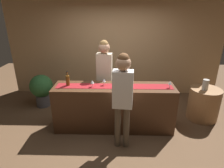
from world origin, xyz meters
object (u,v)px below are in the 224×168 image
at_px(vase_on_side_table, 205,85).
at_px(wine_glass_mid_counter, 104,80).
at_px(wine_bottle_green, 124,82).
at_px(wine_glass_far_end, 170,83).
at_px(customer_sipping, 123,92).
at_px(potted_plant_tall, 42,88).
at_px(wine_glass_near_customer, 92,82).
at_px(round_side_table, 204,104).
at_px(bartender, 104,70).
at_px(wine_bottle_amber, 68,80).

bearing_deg(vase_on_side_table, wine_glass_mid_counter, -171.69).
relative_size(wine_bottle_green, wine_glass_far_end, 2.10).
bearing_deg(customer_sipping, wine_glass_mid_counter, 124.93).
distance_m(wine_glass_far_end, potted_plant_tall, 3.19).
height_order(wine_glass_near_customer, potted_plant_tall, wine_glass_near_customer).
relative_size(wine_glass_mid_counter, round_side_table, 0.19).
bearing_deg(bartender, vase_on_side_table, -179.61).
distance_m(wine_glass_near_customer, wine_glass_mid_counter, 0.25).
bearing_deg(wine_glass_near_customer, customer_sipping, -43.75).
distance_m(wine_glass_mid_counter, round_side_table, 2.39).
distance_m(wine_bottle_amber, wine_glass_mid_counter, 0.73).
distance_m(customer_sipping, vase_on_side_table, 2.09).
height_order(wine_glass_mid_counter, wine_glass_far_end, same).
xyz_separation_m(wine_bottle_amber, potted_plant_tall, (-0.95, 0.92, -0.58)).
xyz_separation_m(wine_bottle_green, round_side_table, (1.87, 0.45, -0.70)).
distance_m(wine_bottle_green, vase_on_side_table, 1.86).
bearing_deg(wine_bottle_green, wine_glass_far_end, -1.58).
bearing_deg(potted_plant_tall, vase_on_side_table, -8.42).
distance_m(wine_bottle_green, wine_glass_far_end, 0.90).
bearing_deg(wine_glass_far_end, wine_bottle_green, 178.42).
height_order(wine_glass_near_customer, customer_sipping, customer_sipping).
bearing_deg(wine_bottle_amber, customer_sipping, -30.06).
xyz_separation_m(wine_glass_mid_counter, vase_on_side_table, (2.19, 0.32, -0.20)).
height_order(bartender, potted_plant_tall, bartender).
distance_m(wine_glass_near_customer, vase_on_side_table, 2.46).
bearing_deg(vase_on_side_table, wine_bottle_green, -167.48).
bearing_deg(vase_on_side_table, bartender, 174.58).
xyz_separation_m(wine_glass_mid_counter, wine_glass_far_end, (1.29, -0.10, 0.00)).
bearing_deg(bartender, wine_glass_near_customer, 77.67).
xyz_separation_m(wine_glass_near_customer, customer_sipping, (0.59, -0.56, 0.04)).
height_order(wine_bottle_green, wine_glass_near_customer, wine_bottle_green).
bearing_deg(wine_glass_mid_counter, potted_plant_tall, 151.95).
xyz_separation_m(customer_sipping, potted_plant_tall, (-2.03, 1.55, -0.62)).
height_order(wine_bottle_amber, wine_glass_near_customer, wine_bottle_amber).
relative_size(round_side_table, potted_plant_tall, 0.87).
height_order(wine_glass_near_customer, wine_glass_mid_counter, same).
height_order(wine_glass_mid_counter, potted_plant_tall, wine_glass_mid_counter).
bearing_deg(wine_glass_near_customer, round_side_table, 10.65).
bearing_deg(bartender, wine_bottle_amber, 43.97).
xyz_separation_m(customer_sipping, round_side_table, (1.90, 1.03, -0.74)).
xyz_separation_m(wine_bottle_amber, customer_sipping, (1.09, -0.63, 0.04)).
bearing_deg(wine_glass_mid_counter, bartender, 92.47).
bearing_deg(vase_on_side_table, customer_sipping, -152.02).
bearing_deg(wine_bottle_green, bartender, 124.08).
xyz_separation_m(wine_bottle_green, wine_glass_mid_counter, (-0.39, 0.08, -0.01)).
relative_size(wine_bottle_amber, customer_sipping, 0.17).
bearing_deg(round_side_table, wine_glass_near_customer, -169.35).
xyz_separation_m(wine_glass_near_customer, bartender, (0.20, 0.62, 0.05)).
distance_m(wine_glass_near_customer, customer_sipping, 0.81).
xyz_separation_m(wine_glass_far_end, customer_sipping, (-0.94, -0.55, 0.04)).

